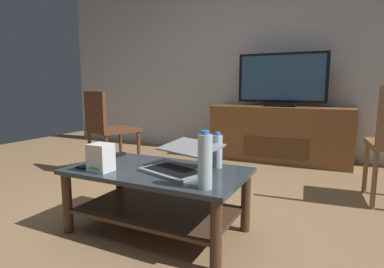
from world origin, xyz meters
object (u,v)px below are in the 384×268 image
media_cabinet (280,134)px  side_chair (107,126)px  cell_phone (88,166)px  television (282,81)px  router_box (101,158)px  coffee_table (157,189)px  water_bottle_near (205,161)px  tv_remote (116,155)px  laptop (180,161)px  water_bottle_far (217,151)px

media_cabinet → side_chair: (-1.55, -1.37, 0.16)m
media_cabinet → cell_phone: media_cabinet is taller
television → router_box: bearing=-103.5°
coffee_table → water_bottle_near: bearing=-26.4°
side_chair → tv_remote: size_ratio=5.41×
television → side_chair: size_ratio=1.21×
laptop → side_chair: bearing=146.1°
laptop → water_bottle_far: (0.17, 0.18, 0.04)m
television → media_cabinet: bearing=90.0°
water_bottle_near → side_chair: bearing=144.8°
television → side_chair: television is taller
coffee_table → water_bottle_far: 0.45m
router_box → water_bottle_near: size_ratio=0.57×
laptop → tv_remote: laptop is taller
media_cabinet → laptop: (-0.17, -2.29, 0.14)m
coffee_table → cell_phone: 0.46m
laptop → cell_phone: bearing=-164.3°
media_cabinet → coffee_table: bearing=-98.0°
coffee_table → router_box: 0.39m
side_chair → laptop: side_chair is taller
media_cabinet → water_bottle_near: 2.53m
media_cabinet → side_chair: 2.07m
coffee_table → television: 2.42m
television → laptop: (-0.17, -2.27, -0.51)m
side_chair → cell_phone: 1.35m
coffee_table → television: size_ratio=1.05×
side_chair → cell_phone: side_chair is taller
side_chair → router_box: size_ratio=5.17×
router_box → tv_remote: router_box is taller
coffee_table → side_chair: 1.56m
water_bottle_near → coffee_table: bearing=153.6°
coffee_table → router_box: size_ratio=6.55×
television → side_chair: (-1.55, -1.35, -0.48)m
laptop → tv_remote: size_ratio=3.03×
side_chair → tv_remote: side_chair is taller
water_bottle_far → tv_remote: (-0.77, -0.04, -0.10)m
laptop → cell_phone: size_ratio=3.46×
water_bottle_far → coffee_table: bearing=-148.7°
laptop → water_bottle_near: 0.36m
coffee_table → tv_remote: bearing=160.1°
media_cabinet → water_bottle_near: (0.09, -2.52, 0.21)m
media_cabinet → television: bearing=-90.0°
coffee_table → router_box: router_box is taller
tv_remote → water_bottle_near: bearing=-20.7°
media_cabinet → router_box: size_ratio=9.94×
coffee_table → cell_phone: cell_phone is taller
router_box → side_chair: bearing=129.9°
television → router_box: television is taller
router_box → water_bottle_far: size_ratio=0.74×
coffee_table → laptop: 0.25m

